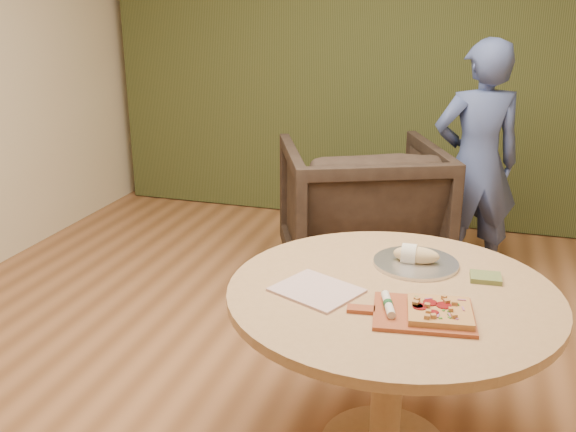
% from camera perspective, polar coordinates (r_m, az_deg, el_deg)
% --- Properties ---
extents(room_shell, '(5.04, 6.04, 2.84)m').
position_cam_1_polar(room_shell, '(2.50, -0.25, 9.26)').
color(room_shell, '#9A633D').
rests_on(room_shell, ground).
extents(curtain, '(4.80, 0.14, 2.78)m').
position_cam_1_polar(curtain, '(5.32, 9.44, 14.21)').
color(curtain, '#2F3618').
rests_on(curtain, ground).
extents(pedestal_table, '(1.28, 1.28, 0.75)m').
position_cam_1_polar(pedestal_table, '(2.59, 9.14, -9.25)').
color(pedestal_table, tan).
rests_on(pedestal_table, ground).
extents(pizza_paddle, '(0.46, 0.33, 0.01)m').
position_cam_1_polar(pizza_paddle, '(2.34, 11.68, -8.51)').
color(pizza_paddle, '#9A4627').
rests_on(pizza_paddle, pedestal_table).
extents(flatbread_pizza, '(0.25, 0.25, 0.04)m').
position_cam_1_polar(flatbread_pizza, '(2.33, 13.29, -8.20)').
color(flatbread_pizza, tan).
rests_on(flatbread_pizza, pizza_paddle).
extents(cutlery_roll, '(0.08, 0.20, 0.03)m').
position_cam_1_polar(cutlery_roll, '(2.34, 8.90, -7.75)').
color(cutlery_roll, silver).
rests_on(cutlery_roll, pizza_paddle).
extents(newspaper, '(0.38, 0.35, 0.01)m').
position_cam_1_polar(newspaper, '(2.47, 2.56, -6.61)').
color(newspaper, white).
rests_on(newspaper, pedestal_table).
extents(serving_tray, '(0.36, 0.36, 0.02)m').
position_cam_1_polar(serving_tray, '(2.76, 11.29, -4.11)').
color(serving_tray, silver).
rests_on(serving_tray, pedestal_table).
extents(bread_roll, '(0.19, 0.09, 0.09)m').
position_cam_1_polar(bread_roll, '(2.75, 11.15, -3.40)').
color(bread_roll, '#CFB37E').
rests_on(bread_roll, serving_tray).
extents(green_packet, '(0.13, 0.11, 0.02)m').
position_cam_1_polar(green_packet, '(2.69, 17.16, -5.24)').
color(green_packet, '#4A5928').
rests_on(green_packet, pedestal_table).
extents(armchair, '(1.28, 1.25, 1.03)m').
position_cam_1_polar(armchair, '(4.29, 6.50, 1.10)').
color(armchair, black).
rests_on(armchair, ground).
extents(person_standing, '(0.68, 0.56, 1.59)m').
position_cam_1_polar(person_standing, '(4.32, 16.40, 4.45)').
color(person_standing, '#3C4C81').
rests_on(person_standing, ground).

